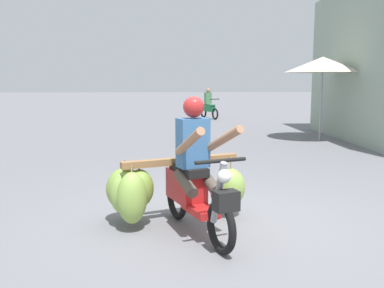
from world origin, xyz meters
The scene contains 4 objects.
ground_plane centered at (0.00, 0.00, 0.00)m, with size 120.00×120.00×0.00m, color slate.
motorbike_main_loaded centered at (-0.64, -0.08, 0.53)m, with size 1.81×1.70×1.58m.
motorbike_distant_ahead_left centered at (1.16, 14.62, 0.57)m, with size 0.80×1.51×1.40m.
market_umbrella_near_shop centered at (3.80, 7.21, 2.20)m, with size 2.21×2.21×2.43m.
Camera 1 is at (-0.59, -4.98, 1.75)m, focal length 39.66 mm.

